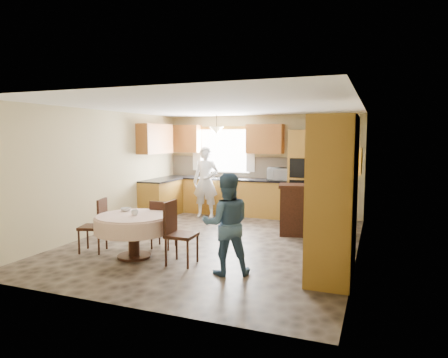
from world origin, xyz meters
TOP-DOWN VIEW (x-y plane):
  - floor at (0.00, 0.00)m, footprint 5.00×6.00m
  - ceiling at (0.00, 0.00)m, footprint 5.00×6.00m
  - wall_back at (0.00, 3.00)m, footprint 5.00×0.02m
  - wall_front at (0.00, -3.00)m, footprint 5.00×0.02m
  - wall_left at (-2.50, 0.00)m, footprint 0.02×6.00m
  - wall_right at (2.50, 0.00)m, footprint 0.02×6.00m
  - window at (-1.00, 2.98)m, footprint 1.40×0.03m
  - curtain_left at (-1.75, 2.93)m, footprint 0.22×0.02m
  - curtain_right at (-0.25, 2.93)m, footprint 0.22×0.02m
  - base_cab_back at (-0.85, 2.70)m, footprint 3.30×0.60m
  - counter_back at (-0.85, 2.70)m, footprint 3.30×0.64m
  - base_cab_left at (-2.20, 1.80)m, footprint 0.60×1.20m
  - counter_left at (-2.20, 1.80)m, footprint 0.64×1.20m
  - backsplash at (-0.85, 2.99)m, footprint 3.30×0.02m
  - wall_cab_left at (-2.05, 2.83)m, footprint 0.85×0.33m
  - wall_cab_right at (0.15, 2.83)m, footprint 0.90×0.33m
  - wall_cab_side at (-2.33, 1.80)m, footprint 0.33×1.20m
  - oven_tower at (1.15, 2.69)m, footprint 0.66×0.62m
  - oven_upper at (1.15, 2.38)m, footprint 0.56×0.01m
  - oven_lower at (1.15, 2.38)m, footprint 0.56×0.01m
  - pendant at (-1.00, 2.50)m, footprint 0.36×0.36m
  - sideboard at (1.60, 1.21)m, footprint 1.41×0.79m
  - space_heater at (2.20, 0.33)m, footprint 0.46×0.37m
  - cupboard at (2.22, -1.14)m, footprint 0.59×1.17m
  - dining_table at (-0.88, -1.34)m, footprint 1.24×1.24m
  - chair_left at (-1.65, -1.29)m, footprint 0.49×0.49m
  - chair_back at (-0.72, -0.72)m, footprint 0.40×0.40m
  - chair_right at (-0.07, -1.37)m, footprint 0.43×0.43m
  - framed_picture at (2.47, 1.06)m, footprint 0.06×0.58m
  - microwave at (0.55, 2.65)m, footprint 0.61×0.47m
  - person_sink at (-1.14, 2.13)m, footprint 0.68×0.49m
  - person_dining at (0.80, -1.51)m, footprint 0.88×0.80m
  - bowl_sideboard at (1.25, 1.21)m, footprint 0.26×0.26m
  - bottle_sideboard at (1.85, 1.21)m, footprint 0.16×0.16m
  - cup_table at (-0.83, -1.37)m, footprint 0.15×0.15m
  - bowl_table at (-1.19, -1.10)m, footprint 0.20×0.20m

SIDE VIEW (x-z plane):
  - floor at x=0.00m, z-range -0.01..0.01m
  - space_heater at x=2.20m, z-range 0.00..0.55m
  - base_cab_back at x=-0.85m, z-range 0.00..0.88m
  - base_cab_left at x=-2.20m, z-range 0.00..0.88m
  - chair_back at x=-0.72m, z-range 0.04..0.90m
  - sideboard at x=1.60m, z-range 0.00..0.95m
  - chair_left at x=-1.65m, z-range 0.05..0.97m
  - chair_right at x=-0.07m, z-range 0.05..1.03m
  - dining_table at x=-0.88m, z-range 0.19..0.90m
  - person_dining at x=0.80m, z-range 0.00..1.45m
  - bowl_table at x=-1.19m, z-range 0.70..0.76m
  - cup_table at x=-0.83m, z-range 0.70..0.79m
  - oven_lower at x=1.15m, z-range 0.53..0.97m
  - person_sink at x=-1.14m, z-range 0.00..1.73m
  - counter_back at x=-0.85m, z-range 0.88..0.92m
  - counter_left at x=-2.20m, z-range 0.88..0.92m
  - bowl_sideboard at x=1.25m, z-range 0.95..1.00m
  - oven_tower at x=1.15m, z-range 0.00..2.12m
  - microwave at x=0.55m, z-range 0.92..1.22m
  - cupboard at x=2.22m, z-range 0.00..2.24m
  - bottle_sideboard at x=1.85m, z-range 0.95..1.29m
  - backsplash at x=-0.85m, z-range 0.90..1.46m
  - wall_back at x=0.00m, z-range 0.00..2.50m
  - wall_front at x=0.00m, z-range 0.00..2.50m
  - wall_left at x=-2.50m, z-range 0.00..2.50m
  - wall_right at x=2.50m, z-range 0.00..2.50m
  - oven_upper at x=1.15m, z-range 1.02..1.48m
  - framed_picture at x=2.47m, z-range 1.27..1.75m
  - window at x=-1.00m, z-range 1.05..2.15m
  - curtain_left at x=-1.75m, z-range 1.08..2.22m
  - curtain_right at x=-0.25m, z-range 1.08..2.22m
  - wall_cab_left at x=-2.05m, z-range 1.55..2.27m
  - wall_cab_right at x=0.15m, z-range 1.55..2.27m
  - wall_cab_side at x=-2.33m, z-range 1.55..2.27m
  - pendant at x=-1.00m, z-range 2.03..2.21m
  - ceiling at x=0.00m, z-range 2.50..2.50m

